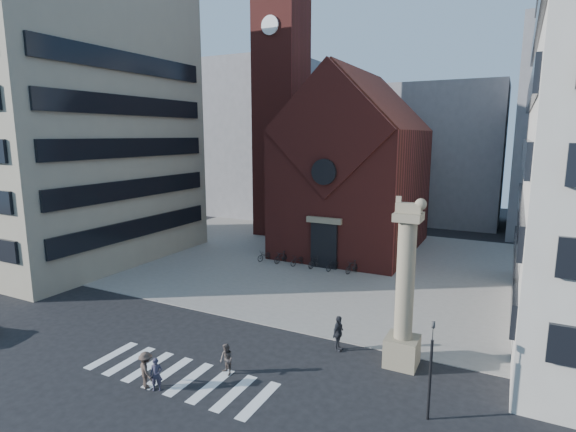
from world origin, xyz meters
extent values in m
plane|color=black|center=(0.00, 0.00, 0.00)|extent=(120.00, 120.00, 0.00)
cube|color=gray|center=(0.00, 19.00, 0.03)|extent=(46.00, 30.00, 0.05)
cube|color=maroon|center=(0.00, 25.00, 6.00)|extent=(12.00, 16.00, 12.00)
cube|color=maroon|center=(0.00, 25.40, 12.00)|extent=(12.00, 15.40, 12.00)
cube|color=maroon|center=(0.00, 17.05, 12.00)|extent=(11.76, 0.50, 11.76)
cylinder|color=black|center=(0.00, 16.60, 8.50)|extent=(2.20, 0.30, 2.20)
cube|color=black|center=(0.00, 16.85, 2.00)|extent=(2.40, 0.30, 4.00)
cube|color=gray|center=(0.00, 16.80, 4.30)|extent=(3.20, 0.40, 0.50)
cube|color=maroon|center=(-10.00, 28.00, 15.00)|extent=(5.00, 5.00, 30.00)
cylinder|color=white|center=(-10.00, 25.40, 23.00)|extent=(2.00, 0.20, 2.00)
cube|color=gray|center=(-24.00, 10.00, 13.00)|extent=(18.00, 20.00, 26.00)
cube|color=gray|center=(-20.00, 40.00, 11.00)|extent=(16.00, 14.00, 22.00)
cube|color=gray|center=(6.00, 45.00, 9.00)|extent=(14.00, 12.00, 18.00)
cube|color=gray|center=(10.00, 3.00, 0.75)|extent=(1.60, 1.60, 1.50)
cylinder|color=gray|center=(10.00, 3.00, 4.50)|extent=(0.90, 0.90, 6.00)
cube|color=gray|center=(10.00, 3.00, 7.70)|extent=(1.30, 1.30, 0.40)
cube|color=gray|center=(10.00, 3.00, 8.10)|extent=(1.20, 0.50, 0.55)
sphere|color=gray|center=(10.55, 3.00, 8.35)|extent=(0.56, 0.56, 0.56)
cube|color=gray|center=(9.50, 3.00, 8.50)|extent=(0.25, 0.15, 0.35)
cylinder|color=black|center=(12.00, -1.00, 1.75)|extent=(0.12, 0.12, 3.50)
imported|color=black|center=(12.00, -1.00, 3.90)|extent=(0.13, 0.16, 0.80)
imported|color=#312D3F|center=(0.49, -4.42, 0.78)|extent=(0.68, 0.63, 1.56)
imported|color=#504440|center=(2.56, -1.81, 0.78)|extent=(0.93, 0.85, 1.55)
imported|color=#26282E|center=(6.55, 3.00, 0.98)|extent=(0.56, 1.18, 1.97)
imported|color=#42342C|center=(-0.09, -4.46, 0.87)|extent=(1.30, 1.10, 1.75)
imported|color=#232326|center=(-5.67, 16.48, 0.53)|extent=(1.28, 1.94, 0.96)
imported|color=#232326|center=(-3.97, 16.48, 0.58)|extent=(1.13, 1.84, 1.07)
imported|color=#232326|center=(-2.28, 16.48, 0.53)|extent=(1.28, 1.94, 0.96)
imported|color=#232326|center=(-0.59, 16.48, 0.58)|extent=(1.13, 1.84, 1.07)
imported|color=#232326|center=(1.10, 16.48, 0.53)|extent=(1.28, 1.94, 0.96)
imported|color=#232326|center=(2.79, 16.48, 0.58)|extent=(1.13, 1.84, 1.07)
camera|label=1|loc=(14.42, -18.56, 11.59)|focal=28.00mm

